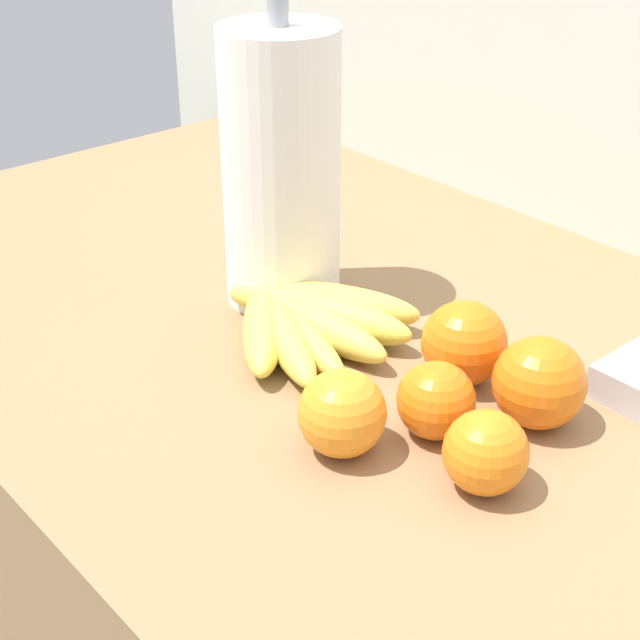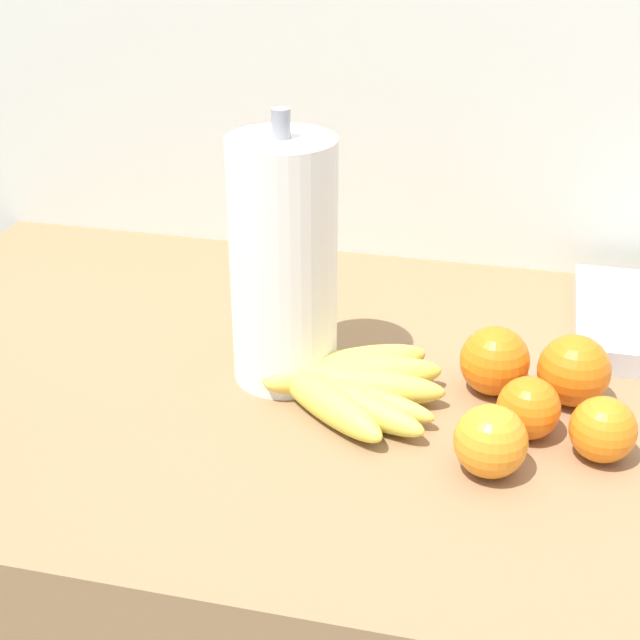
{
  "view_description": "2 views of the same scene",
  "coord_description": "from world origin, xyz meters",
  "px_view_note": "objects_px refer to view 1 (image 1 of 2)",
  "views": [
    {
      "loc": [
        0.47,
        -0.55,
        1.39
      ],
      "look_at": [
        -0.11,
        -0.05,
        0.96
      ],
      "focal_mm": 54.27,
      "sensor_mm": 36.0,
      "label": 1
    },
    {
      "loc": [
        0.02,
        -0.88,
        1.46
      ],
      "look_at": [
        -0.18,
        -0.03,
        1.01
      ],
      "focal_mm": 52.26,
      "sensor_mm": 36.0,
      "label": 2
    }
  ],
  "objects_px": {
    "banana_bunch": "(301,319)",
    "orange_far_right": "(342,413)",
    "orange_right": "(436,400)",
    "paper_towel_roll": "(281,169)",
    "orange_center": "(486,452)",
    "orange_back_right": "(465,343)",
    "orange_front": "(539,383)"
  },
  "relations": [
    {
      "from": "orange_far_right",
      "to": "orange_back_right",
      "type": "bearing_deg",
      "value": 92.38
    },
    {
      "from": "orange_far_right",
      "to": "orange_center",
      "type": "relative_size",
      "value": 1.09
    },
    {
      "from": "orange_far_right",
      "to": "orange_back_right",
      "type": "xyz_separation_m",
      "value": [
        -0.01,
        0.15,
        0.0
      ]
    },
    {
      "from": "banana_bunch",
      "to": "orange_front",
      "type": "bearing_deg",
      "value": 13.54
    },
    {
      "from": "orange_right",
      "to": "paper_towel_roll",
      "type": "xyz_separation_m",
      "value": [
        -0.27,
        0.06,
        0.11
      ]
    },
    {
      "from": "orange_front",
      "to": "orange_far_right",
      "type": "bearing_deg",
      "value": -117.35
    },
    {
      "from": "orange_far_right",
      "to": "orange_center",
      "type": "xyz_separation_m",
      "value": [
        0.1,
        0.05,
        -0.0
      ]
    },
    {
      "from": "orange_far_right",
      "to": "orange_front",
      "type": "distance_m",
      "value": 0.17
    },
    {
      "from": "orange_far_right",
      "to": "paper_towel_roll",
      "type": "bearing_deg",
      "value": 150.77
    },
    {
      "from": "orange_front",
      "to": "orange_back_right",
      "type": "distance_m",
      "value": 0.08
    },
    {
      "from": "banana_bunch",
      "to": "orange_center",
      "type": "xyz_separation_m",
      "value": [
        0.26,
        -0.04,
        0.01
      ]
    },
    {
      "from": "orange_back_right",
      "to": "banana_bunch",
      "type": "bearing_deg",
      "value": -158.81
    },
    {
      "from": "banana_bunch",
      "to": "orange_far_right",
      "type": "bearing_deg",
      "value": -29.77
    },
    {
      "from": "orange_far_right",
      "to": "orange_front",
      "type": "relative_size",
      "value": 0.91
    },
    {
      "from": "orange_center",
      "to": "orange_right",
      "type": "height_order",
      "value": "same"
    },
    {
      "from": "orange_center",
      "to": "orange_right",
      "type": "relative_size",
      "value": 1.01
    },
    {
      "from": "banana_bunch",
      "to": "paper_towel_roll",
      "type": "relative_size",
      "value": 0.69
    },
    {
      "from": "orange_far_right",
      "to": "banana_bunch",
      "type": "bearing_deg",
      "value": 150.23
    },
    {
      "from": "orange_far_right",
      "to": "paper_towel_roll",
      "type": "xyz_separation_m",
      "value": [
        -0.24,
        0.13,
        0.1
      ]
    },
    {
      "from": "orange_right",
      "to": "paper_towel_roll",
      "type": "bearing_deg",
      "value": 167.35
    },
    {
      "from": "orange_far_right",
      "to": "orange_right",
      "type": "height_order",
      "value": "orange_far_right"
    },
    {
      "from": "orange_front",
      "to": "paper_towel_roll",
      "type": "bearing_deg",
      "value": -177.35
    },
    {
      "from": "orange_center",
      "to": "orange_back_right",
      "type": "height_order",
      "value": "orange_back_right"
    },
    {
      "from": "banana_bunch",
      "to": "orange_right",
      "type": "height_order",
      "value": "orange_right"
    },
    {
      "from": "orange_center",
      "to": "orange_back_right",
      "type": "relative_size",
      "value": 0.86
    },
    {
      "from": "banana_bunch",
      "to": "orange_center",
      "type": "relative_size",
      "value": 3.22
    },
    {
      "from": "orange_far_right",
      "to": "paper_towel_roll",
      "type": "relative_size",
      "value": 0.23
    },
    {
      "from": "banana_bunch",
      "to": "orange_far_right",
      "type": "xyz_separation_m",
      "value": [
        0.16,
        -0.09,
        0.02
      ]
    },
    {
      "from": "orange_front",
      "to": "paper_towel_roll",
      "type": "height_order",
      "value": "paper_towel_roll"
    },
    {
      "from": "orange_right",
      "to": "orange_back_right",
      "type": "bearing_deg",
      "value": 116.6
    },
    {
      "from": "banana_bunch",
      "to": "orange_right",
      "type": "relative_size",
      "value": 3.25
    },
    {
      "from": "banana_bunch",
      "to": "orange_far_right",
      "type": "distance_m",
      "value": 0.18
    }
  ]
}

